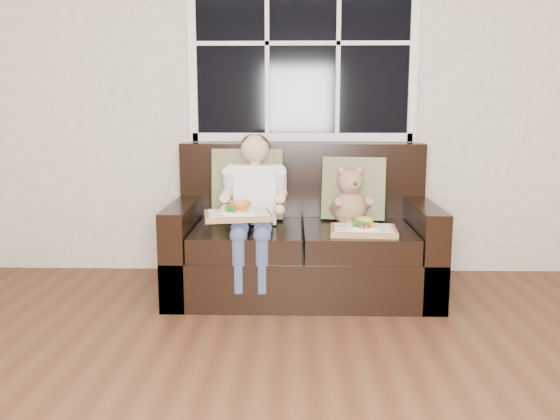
{
  "coord_description": "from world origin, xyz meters",
  "views": [
    {
      "loc": [
        -0.01,
        -1.82,
        1.22
      ],
      "look_at": [
        -0.1,
        1.85,
        0.57
      ],
      "focal_mm": 38.0,
      "sensor_mm": 36.0,
      "label": 1
    }
  ],
  "objects_px": {
    "loveseat": "(302,244)",
    "tray_right": "(363,229)",
    "teddy_bear": "(350,200)",
    "tray_left": "(238,213)",
    "child": "(254,196)"
  },
  "relations": [
    {
      "from": "loveseat",
      "to": "tray_right",
      "type": "xyz_separation_m",
      "value": [
        0.37,
        -0.29,
        0.17
      ]
    },
    {
      "from": "tray_left",
      "to": "teddy_bear",
      "type": "bearing_deg",
      "value": 14.41
    },
    {
      "from": "teddy_bear",
      "to": "tray_left",
      "type": "xyz_separation_m",
      "value": [
        -0.7,
        -0.32,
        -0.03
      ]
    },
    {
      "from": "loveseat",
      "to": "child",
      "type": "distance_m",
      "value": 0.48
    },
    {
      "from": "tray_right",
      "to": "loveseat",
      "type": "bearing_deg",
      "value": 145.32
    },
    {
      "from": "loveseat",
      "to": "teddy_bear",
      "type": "xyz_separation_m",
      "value": [
        0.31,
        0.0,
        0.3
      ]
    },
    {
      "from": "loveseat",
      "to": "teddy_bear",
      "type": "height_order",
      "value": "loveseat"
    },
    {
      "from": "tray_right",
      "to": "teddy_bear",
      "type": "bearing_deg",
      "value": 105.07
    },
    {
      "from": "tray_left",
      "to": "child",
      "type": "bearing_deg",
      "value": 56.67
    },
    {
      "from": "child",
      "to": "tray_right",
      "type": "distance_m",
      "value": 0.72
    },
    {
      "from": "child",
      "to": "tray_right",
      "type": "xyz_separation_m",
      "value": [
        0.68,
        -0.17,
        -0.18
      ]
    },
    {
      "from": "tray_left",
      "to": "tray_right",
      "type": "distance_m",
      "value": 0.77
    },
    {
      "from": "loveseat",
      "to": "teddy_bear",
      "type": "distance_m",
      "value": 0.43
    },
    {
      "from": "child",
      "to": "teddy_bear",
      "type": "distance_m",
      "value": 0.63
    },
    {
      "from": "child",
      "to": "loveseat",
      "type": "bearing_deg",
      "value": 21.47
    }
  ]
}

